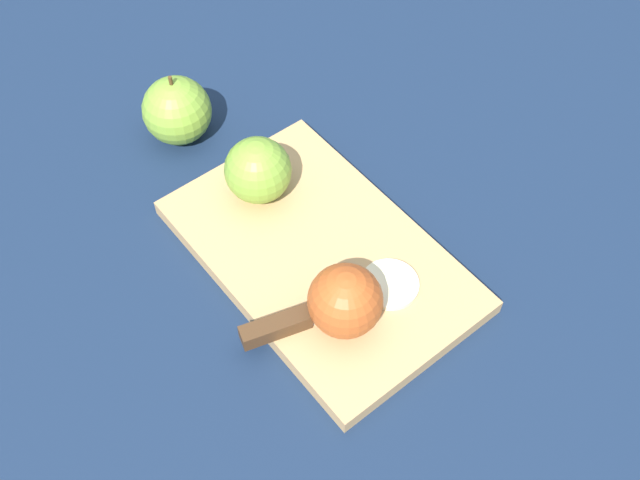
# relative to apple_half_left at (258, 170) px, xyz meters

# --- Properties ---
(ground_plane) EXTENTS (4.00, 4.00, 0.00)m
(ground_plane) POSITION_rel_apple_half_left_xyz_m (0.11, -0.02, -0.06)
(ground_plane) COLOR #14233D
(cutting_board) EXTENTS (0.40, 0.29, 0.02)m
(cutting_board) POSITION_rel_apple_half_left_xyz_m (0.11, -0.02, -0.05)
(cutting_board) COLOR tan
(cutting_board) RESTS_ON ground_plane
(apple_half_left) EXTENTS (0.08, 0.08, 0.08)m
(apple_half_left) POSITION_rel_apple_half_left_xyz_m (0.00, 0.00, 0.00)
(apple_half_left) COLOR olive
(apple_half_left) RESTS_ON cutting_board
(apple_half_right) EXTENTS (0.08, 0.08, 0.08)m
(apple_half_right) POSITION_rel_apple_half_left_xyz_m (0.20, -0.07, -0.00)
(apple_half_right) COLOR #AD4C1E
(apple_half_right) RESTS_ON cutting_board
(knife) EXTENTS (0.09, 0.16, 0.02)m
(knife) POSITION_rel_apple_half_left_xyz_m (0.15, -0.12, -0.03)
(knife) COLOR silver
(knife) RESTS_ON cutting_board
(apple_slice) EXTENTS (0.07, 0.07, 0.01)m
(apple_slice) POSITION_rel_apple_half_left_xyz_m (0.21, -0.00, -0.04)
(apple_slice) COLOR beige
(apple_slice) RESTS_ON cutting_board
(apple_whole) EXTENTS (0.09, 0.09, 0.10)m
(apple_whole) POSITION_rel_apple_half_left_xyz_m (-0.16, 0.02, -0.02)
(apple_whole) COLOR olive
(apple_whole) RESTS_ON ground_plane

